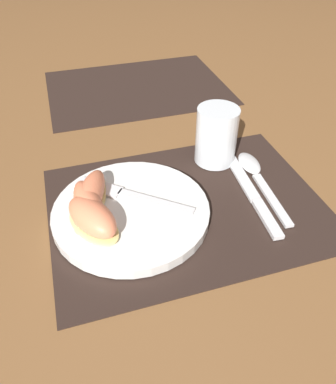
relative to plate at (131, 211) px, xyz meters
name	(u,v)px	position (x,y,z in m)	size (l,w,h in m)	color
ground_plane	(187,206)	(0.09, 0.00, -0.01)	(3.00, 3.00, 0.00)	brown
placemat	(187,205)	(0.09, 0.00, -0.01)	(0.43, 0.32, 0.00)	black
placemat_far	(137,87)	(0.11, 0.44, -0.01)	(0.43, 0.32, 0.00)	black
plate	(131,211)	(0.00, 0.00, 0.00)	(0.24, 0.24, 0.02)	white
juice_glass	(216,139)	(0.18, 0.10, 0.04)	(0.07, 0.07, 0.10)	silver
knife	(253,195)	(0.20, -0.02, -0.01)	(0.03, 0.21, 0.01)	silver
spoon	(255,172)	(0.23, 0.04, 0.00)	(0.04, 0.19, 0.01)	silver
fork	(125,195)	(0.00, 0.03, 0.01)	(0.17, 0.14, 0.00)	silver
citrus_wedge_0	(90,198)	(-0.06, 0.02, 0.02)	(0.08, 0.13, 0.04)	#F4DB84
citrus_wedge_1	(89,206)	(-0.06, 0.00, 0.02)	(0.05, 0.13, 0.04)	#F4DB84
citrus_wedge_2	(92,218)	(-0.06, -0.03, 0.03)	(0.09, 0.11, 0.04)	#F4DB84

